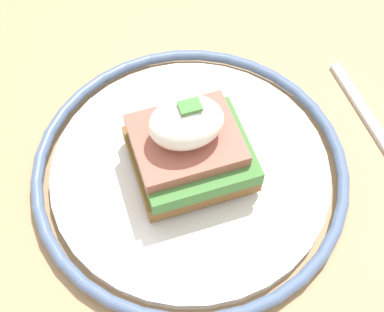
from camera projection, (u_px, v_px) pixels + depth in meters
dining_table at (200, 222)px, 0.55m from camera, size 1.08×0.83×0.73m
plate at (192, 173)px, 0.45m from camera, size 0.27×0.27×0.02m
sandwich at (191, 150)px, 0.42m from camera, size 0.09×0.08×0.08m
fork at (378, 133)px, 0.48m from camera, size 0.02×0.15×0.00m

